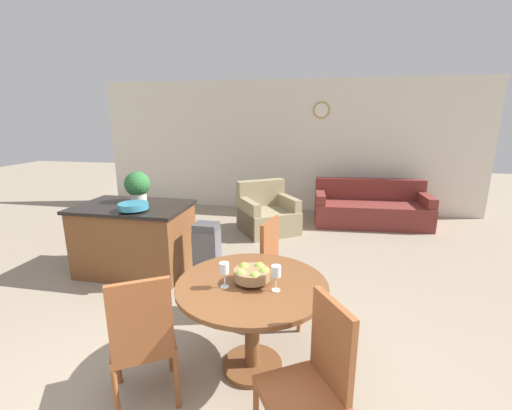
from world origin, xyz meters
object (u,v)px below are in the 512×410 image
couch (370,209)px  armchair (267,215)px  wine_glass_right (276,272)px  dining_chair_near_right (313,377)px  potted_plant (138,186)px  kitchen_island (135,238)px  teal_bowl (133,206)px  dining_table (252,303)px  fruit_bowl (252,274)px  dining_chair_far_side (280,266)px  dining_chair_near_left (143,336)px  wine_glass_left (224,269)px  trash_bin (207,253)px

couch → armchair: armchair is taller
wine_glass_right → couch: wine_glass_right is taller
dining_chair_near_right → potted_plant: 3.34m
kitchen_island → teal_bowl: 0.58m
dining_table → fruit_bowl: size_ratio=4.22×
dining_chair_far_side → wine_glass_right: bearing=18.9°
dining_chair_near_left → kitchen_island: bearing=90.1°
kitchen_island → wine_glass_right: bearing=-37.4°
wine_glass_right → kitchen_island: bearing=142.6°
wine_glass_left → wine_glass_right: size_ratio=1.00×
teal_bowl → armchair: (1.24, 2.17, -0.65)m
dining_chair_near_right → wine_glass_right: dining_chair_near_right is taller
dining_chair_far_side → trash_bin: bearing=-107.3°
teal_bowl → wine_glass_left: bearing=-41.8°
dining_table → couch: couch is taller
dining_chair_near_right → dining_chair_far_side: 1.49m
wine_glass_right → trash_bin: bearing=125.3°
dining_chair_near_left → fruit_bowl: size_ratio=3.64×
dining_table → wine_glass_left: wine_glass_left is taller
wine_glass_right → trash_bin: (-1.03, 1.46, -0.52)m
dining_chair_near_right → teal_bowl: dining_chair_near_right is taller
wine_glass_left → armchair: size_ratio=0.16×
trash_bin → couch: size_ratio=0.35×
dining_chair_near_right → dining_chair_far_side: same height
potted_plant → couch: potted_plant is taller
fruit_bowl → armchair: 3.46m
kitchen_island → couch: kitchen_island is taller
armchair → fruit_bowl: bearing=-116.6°
dining_chair_far_side → armchair: bearing=-154.3°
wine_glass_left → kitchen_island: (-1.66, 1.58, -0.44)m
dining_chair_near_right → armchair: bearing=-18.4°
dining_table → fruit_bowl: bearing=-8.4°
dining_table → teal_bowl: 2.11m
dining_chair_near_right → wine_glass_right: 0.72m
dining_chair_near_right → fruit_bowl: bearing=5.6°
wine_glass_left → dining_chair_near_right: bearing=-38.9°
dining_chair_near_right → wine_glass_right: size_ratio=5.14×
armchair → wine_glass_right: bearing=-113.7°
potted_plant → trash_bin: potted_plant is taller
dining_table → potted_plant: size_ratio=2.89×
potted_plant → armchair: size_ratio=0.33×
dining_chair_far_side → wine_glass_left: 1.02m
armchair → wine_glass_left: bearing=-119.8°
teal_bowl → dining_chair_near_left: bearing=-59.0°
fruit_bowl → wine_glass_right: 0.22m
fruit_bowl → couch: bearing=71.5°
kitchen_island → potted_plant: potted_plant is taller
wine_glass_left → teal_bowl: 2.00m
trash_bin → wine_glass_left: bearing=-66.0°
potted_plant → trash_bin: (1.02, -0.29, -0.73)m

